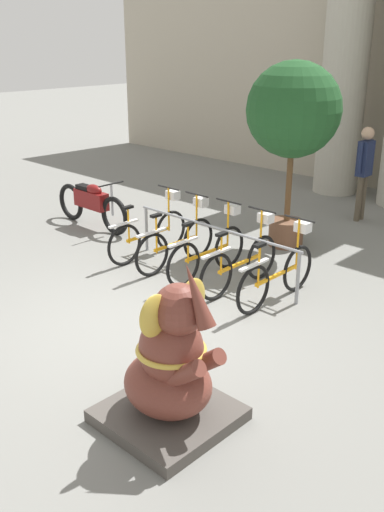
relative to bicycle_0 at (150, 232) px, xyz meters
The scene contains 12 objects.
ground_plane 2.45m from the bicycle_0, 48.33° to the right, with size 60.00×60.00×0.00m, color slate.
column_left 6.20m from the bicycle_0, 89.95° to the left, with size 1.24×1.24×5.16m.
bike_rack 1.27m from the bicycle_0, ahead, with size 3.10×0.05×0.77m.
bicycle_0 is the anchor object (origin of this frame).
bicycle_1 0.63m from the bicycle_0, ahead, with size 0.48×1.69×1.09m.
bicycle_2 1.25m from the bicycle_0, ahead, with size 0.48×1.69×1.09m.
bicycle_3 1.88m from the bicycle_0, ahead, with size 0.48×1.69×1.09m.
bicycle_4 2.50m from the bicycle_0, ahead, with size 0.48×1.69×1.09m.
elephant_statue 4.37m from the bicycle_0, 39.90° to the right, with size 1.12×1.12×1.70m.
motorcycle 1.95m from the bicycle_0, behind, with size 2.06×0.55×0.95m.
person_pedestrian 4.49m from the bicycle_0, 70.08° to the left, with size 0.24×0.47×1.81m.
potted_tree 2.97m from the bicycle_0, 56.91° to the left, with size 1.53×1.53×3.06m.
Camera 1 is at (4.94, -4.07, 3.39)m, focal length 40.00 mm.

